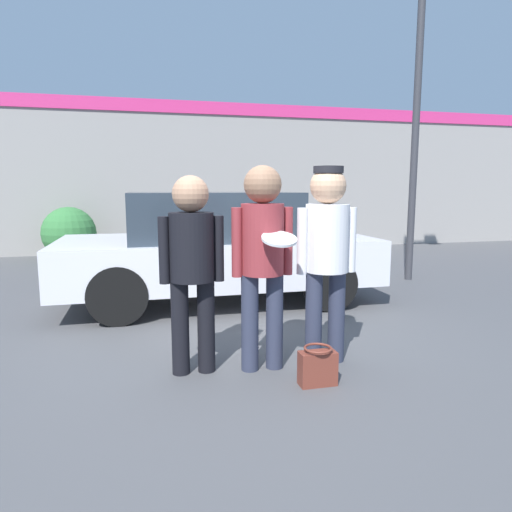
{
  "coord_description": "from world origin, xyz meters",
  "views": [
    {
      "loc": [
        -0.86,
        -4.11,
        1.57
      ],
      "look_at": [
        0.11,
        -0.18,
        0.97
      ],
      "focal_mm": 32.0,
      "sensor_mm": 36.0,
      "label": 1
    }
  ],
  "objects_px": {
    "parked_car_near": "(216,247)",
    "handbag": "(318,367)",
    "street_lamp": "(429,48)",
    "person_left": "(192,257)",
    "person_middle_with_frisbee": "(263,249)",
    "person_right": "(327,245)",
    "shrub": "(69,233)"
  },
  "relations": [
    {
      "from": "person_middle_with_frisbee",
      "to": "street_lamp",
      "type": "xyz_separation_m",
      "value": [
        3.64,
        3.24,
        2.78
      ]
    },
    {
      "from": "person_right",
      "to": "street_lamp",
      "type": "relative_size",
      "value": 0.28
    },
    {
      "from": "parked_car_near",
      "to": "person_middle_with_frisbee",
      "type": "bearing_deg",
      "value": -89.95
    },
    {
      "from": "person_middle_with_frisbee",
      "to": "shrub",
      "type": "xyz_separation_m",
      "value": [
        -2.59,
        7.11,
        -0.48
      ]
    },
    {
      "from": "street_lamp",
      "to": "shrub",
      "type": "bearing_deg",
      "value": 148.11
    },
    {
      "from": "person_left",
      "to": "handbag",
      "type": "height_order",
      "value": "person_left"
    },
    {
      "from": "person_right",
      "to": "street_lamp",
      "type": "height_order",
      "value": "street_lamp"
    },
    {
      "from": "handbag",
      "to": "shrub",
      "type": "bearing_deg",
      "value": 111.24
    },
    {
      "from": "parked_car_near",
      "to": "handbag",
      "type": "height_order",
      "value": "parked_car_near"
    },
    {
      "from": "person_right",
      "to": "shrub",
      "type": "bearing_deg",
      "value": 114.13
    },
    {
      "from": "person_left",
      "to": "handbag",
      "type": "xyz_separation_m",
      "value": [
        0.94,
        -0.5,
        -0.85
      ]
    },
    {
      "from": "parked_car_near",
      "to": "handbag",
      "type": "bearing_deg",
      "value": -83.31
    },
    {
      "from": "person_right",
      "to": "parked_car_near",
      "type": "distance_m",
      "value": 2.6
    },
    {
      "from": "person_left",
      "to": "person_right",
      "type": "distance_m",
      "value": 1.19
    },
    {
      "from": "shrub",
      "to": "handbag",
      "type": "relative_size",
      "value": 3.7
    },
    {
      "from": "person_left",
      "to": "street_lamp",
      "type": "relative_size",
      "value": 0.26
    },
    {
      "from": "shrub",
      "to": "person_middle_with_frisbee",
      "type": "bearing_deg",
      "value": -70.02
    },
    {
      "from": "person_right",
      "to": "handbag",
      "type": "xyz_separation_m",
      "value": [
        -0.24,
        -0.45,
        -0.92
      ]
    },
    {
      "from": "person_left",
      "to": "shrub",
      "type": "height_order",
      "value": "person_left"
    },
    {
      "from": "person_right",
      "to": "person_middle_with_frisbee",
      "type": "bearing_deg",
      "value": -177.86
    },
    {
      "from": "person_middle_with_frisbee",
      "to": "parked_car_near",
      "type": "distance_m",
      "value": 2.55
    },
    {
      "from": "person_left",
      "to": "parked_car_near",
      "type": "relative_size",
      "value": 0.4
    },
    {
      "from": "person_right",
      "to": "person_left",
      "type": "bearing_deg",
      "value": 177.72
    },
    {
      "from": "street_lamp",
      "to": "shrub",
      "type": "xyz_separation_m",
      "value": [
        -6.23,
        3.88,
        -3.26
      ]
    },
    {
      "from": "street_lamp",
      "to": "parked_car_near",
      "type": "bearing_deg",
      "value": -169.16
    },
    {
      "from": "street_lamp",
      "to": "handbag",
      "type": "distance_m",
      "value": 6.16
    },
    {
      "from": "person_middle_with_frisbee",
      "to": "person_right",
      "type": "distance_m",
      "value": 0.59
    },
    {
      "from": "parked_car_near",
      "to": "person_left",
      "type": "bearing_deg",
      "value": -103.44
    },
    {
      "from": "person_left",
      "to": "person_right",
      "type": "relative_size",
      "value": 0.95
    },
    {
      "from": "person_middle_with_frisbee",
      "to": "person_right",
      "type": "relative_size",
      "value": 1.0
    },
    {
      "from": "person_middle_with_frisbee",
      "to": "parked_car_near",
      "type": "relative_size",
      "value": 0.41
    },
    {
      "from": "person_left",
      "to": "shrub",
      "type": "distance_m",
      "value": 7.33
    }
  ]
}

